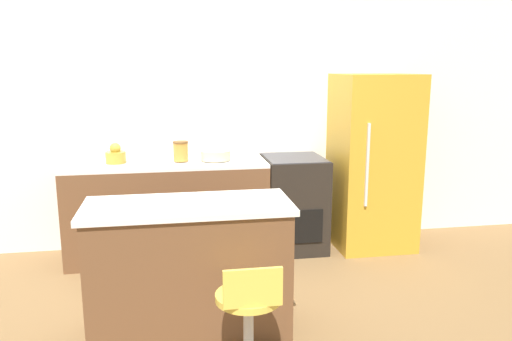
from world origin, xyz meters
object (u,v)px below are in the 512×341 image
oven_range (294,203)px  kettle (116,155)px  stool_chair (249,320)px  mixing_bowl (215,155)px  refrigerator (373,162)px

oven_range → kettle: kettle is taller
stool_chair → mixing_bowl: bearing=90.0°
stool_chair → kettle: kettle is taller
refrigerator → stool_chair: size_ratio=2.34×
stool_chair → mixing_bowl: mixing_bowl is taller
refrigerator → stool_chair: 2.62m
oven_range → stool_chair: oven_range is taller
stool_chair → mixing_bowl: 2.15m
oven_range → kettle: size_ratio=4.95×
oven_range → mixing_bowl: (-0.78, -0.00, 0.51)m
kettle → mixing_bowl: kettle is taller
refrigerator → oven_range: bearing=177.5°
mixing_bowl → kettle: bearing=180.0°
refrigerator → kettle: 2.51m
kettle → stool_chair: bearing=-65.9°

